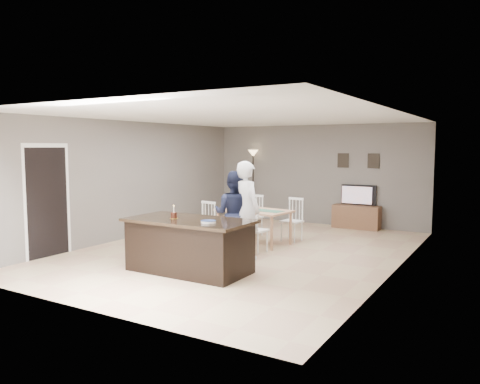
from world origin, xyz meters
The scene contains 14 objects.
floor centered at (0.00, 0.00, 0.00)m, with size 8.00×8.00×0.00m, color tan.
room_shell centered at (0.00, 0.00, 1.68)m, with size 8.00×8.00×8.00m.
kitchen_island centered at (0.00, -1.80, 0.45)m, with size 2.15×1.10×0.90m.
tv_console centered at (1.20, 3.77, 0.30)m, with size 1.20×0.40×0.60m, color brown.
television centered at (1.20, 3.84, 0.86)m, with size 0.91×0.12×0.53m, color black.
tv_screen_glow centered at (1.20, 3.76, 0.87)m, with size 0.78×0.78×0.00m, color #D45517.
picture_frames centered at (1.15, 3.98, 1.75)m, with size 1.10×0.02×0.38m.
doorway centered at (-2.99, -2.30, 1.26)m, with size 0.00×2.10×2.65m.
woman centered at (0.34, -0.45, 0.92)m, with size 0.67×0.44×1.85m, color silver.
man centered at (0.06, -0.45, 0.83)m, with size 0.80×0.63×1.65m, color #181D36.
birthday_cake centered at (-0.27, -1.87, 0.95)m, with size 0.15×0.15×0.23m.
plate_stack centered at (0.50, -1.96, 0.92)m, with size 0.25×0.25×0.04m.
dining_table centered at (-0.19, 0.80, 0.62)m, with size 1.71×1.95×0.97m.
floor_lamp centered at (-1.87, 3.79, 1.57)m, with size 0.30×0.30×2.02m.
Camera 1 is at (4.70, -8.06, 2.12)m, focal length 35.00 mm.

